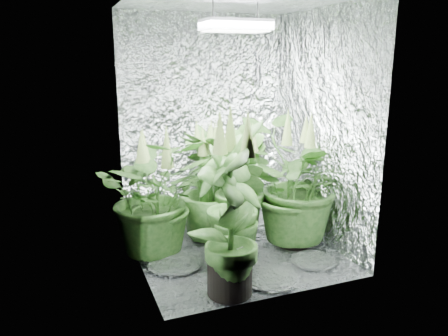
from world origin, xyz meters
name	(u,v)px	position (x,y,z in m)	size (l,w,h in m)	color
ground	(234,250)	(0.00, 0.00, 0.00)	(1.60, 1.60, 0.00)	silver
walls	(235,134)	(0.00, 0.00, 1.00)	(1.62, 1.62, 2.00)	silver
ceiling	(236,1)	(0.00, 0.00, 2.00)	(1.60, 1.60, 0.01)	silver
grow_lamp	(236,26)	(0.00, 0.00, 1.83)	(0.50, 0.30, 0.22)	gray
plant_a	(154,196)	(-0.64, 0.16, 0.51)	(0.94, 0.94, 1.08)	black
plant_b	(209,178)	(0.00, 0.64, 0.47)	(0.66, 0.66, 1.04)	black
plant_c	(238,188)	(0.10, 0.16, 0.50)	(0.59, 0.59, 1.10)	black
plant_d	(209,187)	(-0.12, 0.31, 0.48)	(0.73, 0.73, 1.04)	black
plant_e	(295,183)	(0.53, -0.07, 0.55)	(1.07, 1.07, 1.17)	black
plant_f	(230,212)	(-0.30, -0.64, 0.60)	(0.75, 0.75, 1.28)	black
plant_g	(236,208)	(-0.09, -0.24, 0.47)	(0.65, 0.65, 1.02)	black
circulation_fan	(275,210)	(0.62, 0.44, 0.14)	(0.15, 0.28, 0.32)	black
plant_label	(241,254)	(-0.23, -0.67, 0.30)	(0.05, 0.01, 0.09)	white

